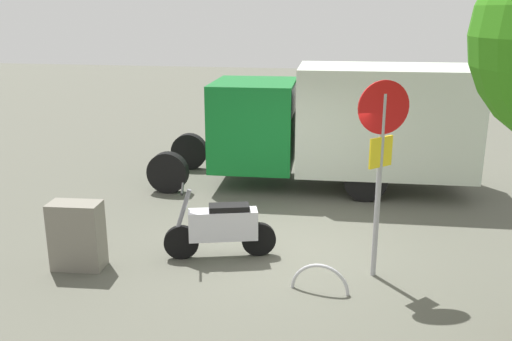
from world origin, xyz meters
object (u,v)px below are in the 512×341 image
Objects in this scene: utility_cabinet at (77,236)px; bike_rack_hoop at (320,291)px; stop_sign at (381,150)px; box_truck_near at (338,120)px; motorcycle at (222,227)px.

utility_cabinet reaches higher than bike_rack_hoop.
stop_sign is at bearing -139.95° from bike_rack_hoop.
stop_sign reaches higher than box_truck_near.
box_truck_near is 2.40× the size of stop_sign.
bike_rack_hoop is at bearing 40.05° from stop_sign.
motorcycle is 2.08× the size of bike_rack_hoop.
utility_cabinet is at bearing 50.07° from box_truck_near.
bike_rack_hoop is (-3.75, 0.12, -0.53)m from utility_cabinet.
box_truck_near is at bearing -127.43° from utility_cabinet.
utility_cabinet is at bearing 6.63° from stop_sign.
motorcycle is at bearing -159.94° from utility_cabinet.
stop_sign is at bearing -173.37° from utility_cabinet.
motorcycle is at bearing -28.43° from bike_rack_hoop.
utility_cabinet is at bearing 4.27° from motorcycle.
box_truck_near reaches higher than motorcycle.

